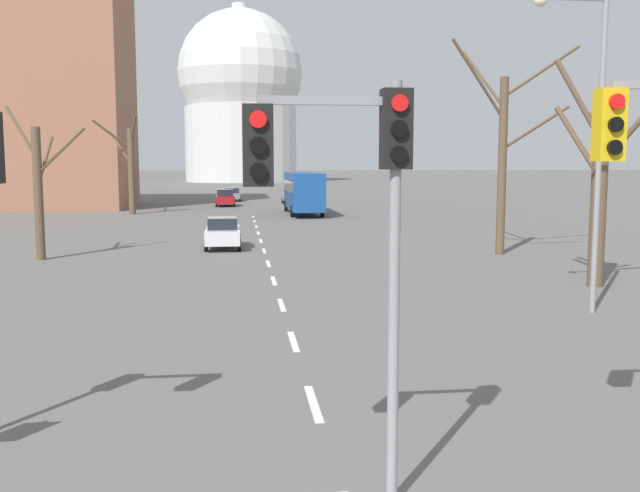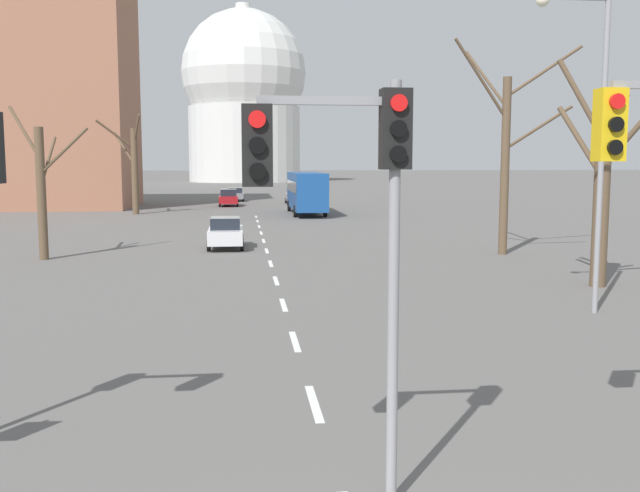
{
  "view_description": "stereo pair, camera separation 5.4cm",
  "coord_description": "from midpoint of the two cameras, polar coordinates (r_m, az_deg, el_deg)",
  "views": [
    {
      "loc": [
        -1.34,
        -5.18,
        4.31
      ],
      "look_at": [
        -0.13,
        5.04,
        3.11
      ],
      "focal_mm": 40.0,
      "sensor_mm": 36.0,
      "label": 1
    },
    {
      "loc": [
        -1.29,
        -5.19,
        4.31
      ],
      "look_at": [
        -0.13,
        5.04,
        3.11
      ],
      "focal_mm": 40.0,
      "sensor_mm": 36.0,
      "label": 2
    }
  ],
  "objects": [
    {
      "name": "lane_stripe_5",
      "position": [
        30.68,
        -3.92,
        -1.41
      ],
      "size": [
        0.16,
        2.0,
        0.01
      ],
      "primitive_type": "cube",
      "color": "silver",
      "rests_on": "ground_plane"
    },
    {
      "name": "lane_stripe_3",
      "position": [
        21.82,
        -2.87,
        -4.72
      ],
      "size": [
        0.16,
        2.0,
        0.01
      ],
      "primitive_type": "cube",
      "color": "silver",
      "rests_on": "ground_plane"
    },
    {
      "name": "traffic_signal_centre_tall",
      "position": [
        8.6,
        2.48,
        4.67
      ],
      "size": [
        2.02,
        0.34,
        5.29
      ],
      "color": "gray",
      "rests_on": "ground_plane"
    },
    {
      "name": "lane_stripe_2",
      "position": [
        17.44,
        -1.94,
        -7.63
      ],
      "size": [
        0.16,
        2.0,
        0.01
      ],
      "primitive_type": "cube",
      "color": "silver",
      "rests_on": "ground_plane"
    },
    {
      "name": "bare_tree_right_near",
      "position": [
        26.55,
        21.59,
        4.72
      ],
      "size": [
        2.63,
        2.62,
        7.92
      ],
      "color": "brown",
      "rests_on": "ground_plane"
    },
    {
      "name": "lane_stripe_4",
      "position": [
        26.24,
        -3.48,
        -2.78
      ],
      "size": [
        0.16,
        2.0,
        0.01
      ],
      "primitive_type": "cube",
      "color": "silver",
      "rests_on": "ground_plane"
    },
    {
      "name": "bare_tree_right_far",
      "position": [
        34.64,
        14.71,
        7.32
      ],
      "size": [
        6.4,
        3.79,
        9.84
      ],
      "color": "brown",
      "rests_on": "ground_plane"
    },
    {
      "name": "city_bus",
      "position": [
        59.94,
        -1.07,
        4.52
      ],
      "size": [
        2.66,
        10.8,
        3.48
      ],
      "color": "#19478C",
      "rests_on": "ground_plane"
    },
    {
      "name": "capitol_dome",
      "position": [
        166.21,
        -6.08,
        11.84
      ],
      "size": [
        28.13,
        28.13,
        39.73
      ],
      "color": "silver",
      "rests_on": "ground_plane"
    },
    {
      "name": "apartment_block_left",
      "position": [
        75.12,
        -21.91,
        12.8
      ],
      "size": [
        18.0,
        14.0,
        25.87
      ],
      "primitive_type": "cube",
      "color": "#9E664C",
      "rests_on": "ground_plane"
    },
    {
      "name": "lane_stripe_6",
      "position": [
        35.14,
        -4.24,
        -0.38
      ],
      "size": [
        0.16,
        2.0,
        0.01
      ],
      "primitive_type": "cube",
      "color": "silver",
      "rests_on": "ground_plane"
    },
    {
      "name": "bare_tree_left_near",
      "position": [
        61.86,
        -14.7,
        6.16
      ],
      "size": [
        3.65,
        3.2,
        8.26
      ],
      "color": "brown",
      "rests_on": "ground_plane"
    },
    {
      "name": "bare_tree_left_far",
      "position": [
        34.08,
        -21.29,
        4.46
      ],
      "size": [
        3.3,
        2.25,
        6.87
      ],
      "color": "brown",
      "rests_on": "ground_plane"
    },
    {
      "name": "street_lamp_right",
      "position": [
        21.61,
        20.9,
        9.15
      ],
      "size": [
        2.15,
        0.36,
        8.9
      ],
      "color": "gray",
      "rests_on": "ground_plane"
    },
    {
      "name": "lane_stripe_1",
      "position": [
        13.15,
        -0.36,
        -12.46
      ],
      "size": [
        0.16,
        2.0,
        0.01
      ],
      "primitive_type": "cube",
      "color": "silver",
      "rests_on": "ground_plane"
    },
    {
      "name": "lane_stripe_8",
      "position": [
        44.08,
        -4.7,
        1.05
      ],
      "size": [
        0.16,
        2.0,
        0.01
      ],
      "primitive_type": "cube",
      "color": "silver",
      "rests_on": "ground_plane"
    },
    {
      "name": "sedan_near_right",
      "position": [
        81.23,
        -6.75,
        4.14
      ],
      "size": [
        1.88,
        4.39,
        1.52
      ],
      "color": "slate",
      "rests_on": "ground_plane"
    },
    {
      "name": "lane_stripe_9",
      "position": [
        48.56,
        -4.86,
        1.57
      ],
      "size": [
        0.16,
        2.0,
        0.01
      ],
      "primitive_type": "cube",
      "color": "silver",
      "rests_on": "ground_plane"
    },
    {
      "name": "lane_stripe_7",
      "position": [
        39.61,
        -4.5,
        0.41
      ],
      "size": [
        0.16,
        2.0,
        0.01
      ],
      "primitive_type": "cube",
      "color": "silver",
      "rests_on": "ground_plane"
    },
    {
      "name": "sedan_near_left",
      "position": [
        36.27,
        -7.52,
        1.07
      ],
      "size": [
        1.78,
        3.93,
        1.59
      ],
      "color": "silver",
      "rests_on": "ground_plane"
    },
    {
      "name": "sedan_mid_centre",
      "position": [
        71.87,
        -7.3,
        3.87
      ],
      "size": [
        1.91,
        4.53,
        1.7
      ],
      "color": "maroon",
      "rests_on": "ground_plane"
    },
    {
      "name": "lane_stripe_11",
      "position": [
        57.53,
        -5.11,
        2.36
      ],
      "size": [
        0.16,
        2.0,
        0.01
      ],
      "primitive_type": "cube",
      "color": "silver",
      "rests_on": "ground_plane"
    },
    {
      "name": "lane_stripe_10",
      "position": [
        53.04,
        -5.0,
        2.0
      ],
      "size": [
        0.16,
        2.0,
        0.01
      ],
      "primitive_type": "cube",
      "color": "silver",
      "rests_on": "ground_plane"
    },
    {
      "name": "sedan_far_left",
      "position": [
        75.27,
        -2.02,
        4.01
      ],
      "size": [
        1.88,
        4.52,
        1.6
      ],
      "color": "#B7B7BC",
      "rests_on": "ground_plane"
    }
  ]
}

